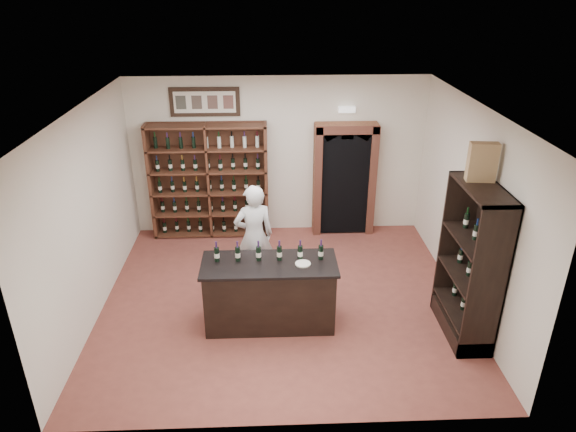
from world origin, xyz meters
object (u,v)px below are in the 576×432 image
object	(u,v)px
wine_shelf	(209,181)
shopkeeper	(254,236)
counter_bottle_0	(217,254)
side_cabinet	(469,285)
tasting_counter	(270,294)
wine_crate	(482,162)

from	to	relation	value
wine_shelf	shopkeeper	xyz separation A→B (m)	(0.87, -1.86, -0.24)
wine_shelf	shopkeeper	bearing A→B (deg)	-65.01
wine_shelf	counter_bottle_0	world-z (taller)	wine_shelf
wine_shelf	side_cabinet	xyz separation A→B (m)	(3.82, -3.23, -0.35)
tasting_counter	wine_crate	bearing A→B (deg)	-1.84
side_cabinet	wine_crate	world-z (taller)	wine_crate
wine_shelf	counter_bottle_0	distance (m)	2.88
wine_shelf	tasting_counter	xyz separation A→B (m)	(1.10, -2.93, -0.61)
wine_crate	shopkeeper	bearing A→B (deg)	165.30
wine_shelf	shopkeeper	distance (m)	2.07
tasting_counter	counter_bottle_0	bearing A→B (deg)	173.47
wine_shelf	tasting_counter	size ratio (longest dim) A/B	1.17
shopkeeper	side_cabinet	bearing A→B (deg)	142.39
side_cabinet	wine_crate	size ratio (longest dim) A/B	4.35
side_cabinet	counter_bottle_0	bearing A→B (deg)	173.67
wine_shelf	wine_crate	size ratio (longest dim) A/B	4.35
shopkeeper	counter_bottle_0	bearing A→B (deg)	51.06
tasting_counter	wine_crate	size ratio (longest dim) A/B	3.72
counter_bottle_0	shopkeeper	size ratio (longest dim) A/B	0.17
side_cabinet	shopkeeper	xyz separation A→B (m)	(-2.96, 1.37, 0.11)
side_cabinet	tasting_counter	bearing A→B (deg)	173.72
wine_shelf	counter_bottle_0	bearing A→B (deg)	-82.41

